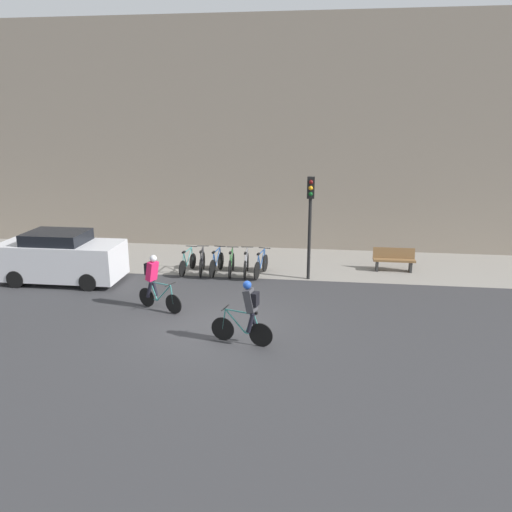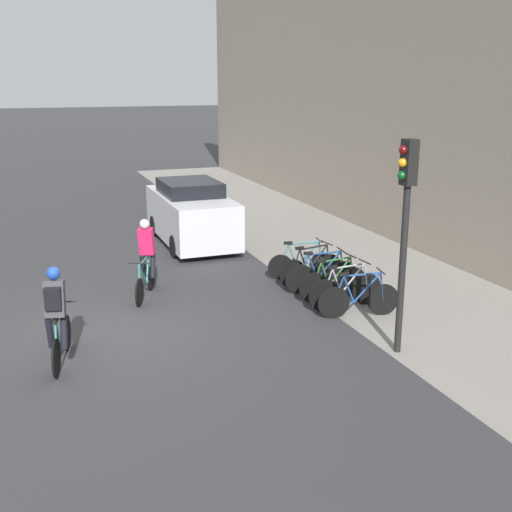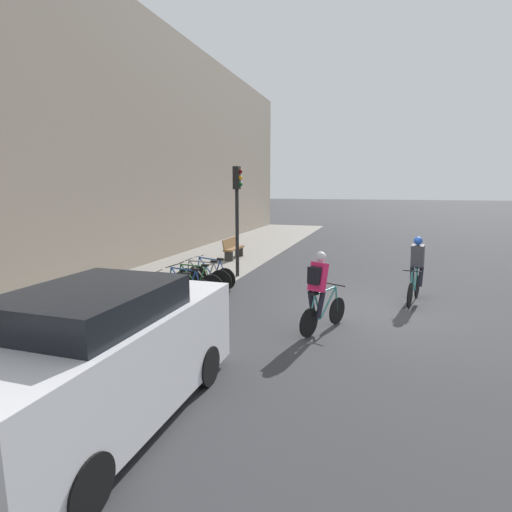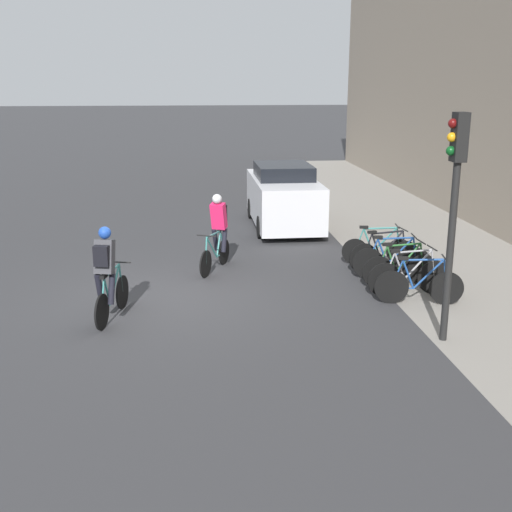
% 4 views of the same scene
% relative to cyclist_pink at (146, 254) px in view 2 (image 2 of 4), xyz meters
% --- Properties ---
extents(ground, '(200.00, 200.00, 0.00)m').
position_rel_cyclist_pink_xyz_m(ground, '(2.14, -1.15, -0.95)').
color(ground, '#333335').
extents(kerb_strip, '(44.00, 4.50, 0.01)m').
position_rel_cyclist_pink_xyz_m(kerb_strip, '(2.14, 5.60, -0.94)').
color(kerb_strip, gray).
rests_on(kerb_strip, ground).
extents(cyclist_pink, '(1.58, 0.78, 1.75)m').
position_rel_cyclist_pink_xyz_m(cyclist_pink, '(0.00, 0.00, 0.00)').
color(cyclist_pink, black).
rests_on(cyclist_pink, ground).
extents(cyclist_grey, '(1.70, 0.59, 1.76)m').
position_rel_cyclist_pink_xyz_m(cyclist_grey, '(3.22, -2.12, -0.00)').
color(cyclist_grey, black).
rests_on(cyclist_grey, ground).
extents(parked_bike_0, '(0.46, 1.66, 0.94)m').
position_rel_cyclist_pink_xyz_m(parked_bike_0, '(0.05, 3.75, -0.56)').
color(parked_bike_0, black).
rests_on(parked_bike_0, ground).
extents(parked_bike_1, '(0.46, 1.69, 0.97)m').
position_rel_cyclist_pink_xyz_m(parked_bike_1, '(0.61, 3.75, -0.54)').
color(parked_bike_1, black).
rests_on(parked_bike_1, ground).
extents(parked_bike_2, '(0.46, 1.73, 0.98)m').
position_rel_cyclist_pink_xyz_m(parked_bike_2, '(1.18, 3.75, -0.54)').
color(parked_bike_2, black).
rests_on(parked_bike_2, ground).
extents(parked_bike_3, '(0.46, 1.67, 0.97)m').
position_rel_cyclist_pink_xyz_m(parked_bike_3, '(1.75, 3.75, -0.54)').
color(parked_bike_3, black).
rests_on(parked_bike_3, ground).
extents(parked_bike_4, '(0.46, 1.75, 0.98)m').
position_rel_cyclist_pink_xyz_m(parked_bike_4, '(2.31, 3.75, -0.54)').
color(parked_bike_4, black).
rests_on(parked_bike_4, ground).
extents(parked_bike_5, '(0.48, 1.69, 0.97)m').
position_rel_cyclist_pink_xyz_m(parked_bike_5, '(2.88, 3.75, -0.55)').
color(parked_bike_5, black).
rests_on(parked_bike_5, ground).
extents(traffic_light_pole, '(0.26, 0.30, 3.75)m').
position_rel_cyclist_pink_xyz_m(traffic_light_pole, '(4.65, 3.54, 1.65)').
color(traffic_light_pole, black).
rests_on(traffic_light_pole, ground).
extents(parked_car, '(4.30, 1.84, 1.85)m').
position_rel_cyclist_pink_xyz_m(parked_car, '(-4.15, 2.14, -0.05)').
color(parked_car, silver).
rests_on(parked_car, ground).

